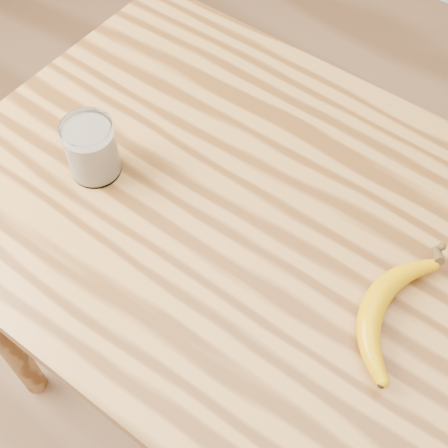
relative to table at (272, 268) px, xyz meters
The scene contains 4 objects.
room 0.58m from the table, ahead, with size 4.04×4.04×2.70m.
table is the anchor object (origin of this frame).
smoothie_glass 0.39m from the table, 165.37° to the right, with size 0.09×0.09×0.11m.
banana 0.25m from the table, ahead, with size 0.12×0.32×0.04m, color #CC8E00, non-canonical shape.
Camera 1 is at (0.27, -0.51, 1.77)m, focal length 50.00 mm.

